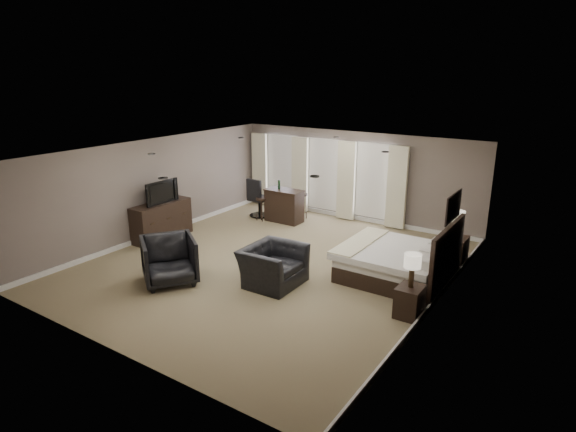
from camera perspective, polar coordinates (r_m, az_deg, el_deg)
The scene contains 16 objects.
room at distance 10.65m, azimuth -2.09°, elevation 0.68°, with size 7.60×8.60×2.64m.
window_bay at distance 14.56m, azimuth 4.18°, elevation 4.70°, with size 5.25×0.20×2.30m.
bed at distance 10.43m, azimuth 12.49°, elevation -3.67°, with size 2.14×2.04×1.36m, color silver.
nightstand_near at distance 9.06m, azimuth 14.19°, elevation -9.79°, with size 0.43×0.53×0.57m, color black.
nightstand_far at distance 11.62m, azimuth 19.12°, elevation -3.93°, with size 0.49×0.60×0.66m, color black.
lamp_near at distance 8.81m, azimuth 14.47°, elevation -6.31°, with size 0.30×0.30×0.62m, color beige.
lamp_far at distance 11.41m, azimuth 19.43°, elevation -0.92°, with size 0.30×0.30×0.62m, color beige.
wall_art at distance 9.79m, azimuth 18.98°, elevation 1.02°, with size 0.04×0.96×0.56m, color slate.
dresser at distance 13.05m, azimuth -14.74°, elevation -0.53°, with size 0.54×1.67×0.97m, color black.
tv at distance 12.90m, azimuth -14.92°, elevation 1.81°, with size 1.04×0.60×0.14m, color black.
armchair_near at distance 9.95m, azimuth -1.80°, elevation -5.15°, with size 1.24×0.81×1.08m, color black.
armchair_far at distance 10.30m, azimuth -13.91°, elevation -4.87°, with size 1.05×0.99×1.08m, color black.
bar_counter at distance 14.03m, azimuth -0.45°, elevation 1.25°, with size 1.11×0.58×0.97m, color black.
bar_stool_left at distance 14.22m, azimuth -3.16°, elevation 0.83°, with size 0.32×0.32×0.68m, color black.
bar_stool_right at distance 14.31m, azimuth 1.55°, elevation 1.17°, with size 0.37×0.37×0.78m, color black.
desk_chair at distance 14.53m, azimuth -3.40°, elevation 2.23°, with size 0.61×0.61×1.19m, color black.
Camera 1 is at (5.99, -8.29, 4.29)m, focal length 30.00 mm.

